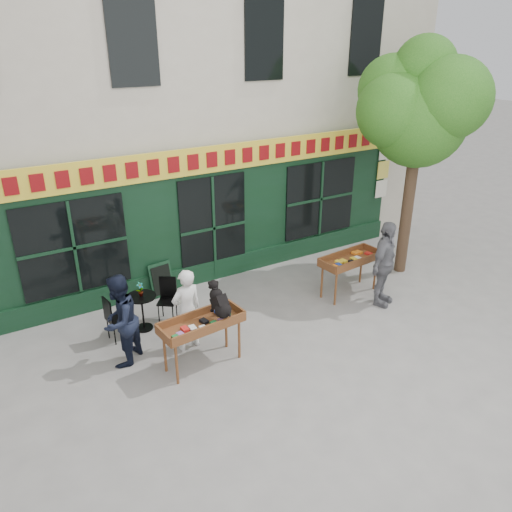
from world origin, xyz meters
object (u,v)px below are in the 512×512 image
at_px(dog, 220,299).
at_px(book_cart_right, 350,261).
at_px(woman, 187,310).
at_px(bistro_table, 142,306).
at_px(man_left, 120,321).
at_px(book_cart_center, 202,326).
at_px(man_right, 384,264).

height_order(dog, book_cart_right, dog).
distance_m(woman, bistro_table, 1.23).
height_order(bistro_table, man_left, man_left).
height_order(dog, bistro_table, dog).
xyz_separation_m(book_cart_center, man_right, (4.40, -0.01, 0.15)).
bearing_deg(dog, man_left, 145.48).
relative_size(book_cart_center, book_cart_right, 1.00).
distance_m(man_right, bistro_table, 5.24).
bearing_deg(dog, book_cart_center, 166.70).
relative_size(man_right, man_left, 1.11).
relative_size(book_cart_center, dog, 2.58).
distance_m(man_right, man_left, 5.68).
height_order(book_cart_right, bistro_table, book_cart_right).
distance_m(book_cart_center, man_left, 1.48).
distance_m(woman, man_right, 4.45).
height_order(man_right, man_left, man_right).
relative_size(man_right, bistro_table, 2.56).
height_order(dog, man_left, man_left).
relative_size(woman, man_left, 0.94).
height_order(book_cart_center, man_right, man_right).
bearing_deg(dog, book_cart_right, 6.74).
bearing_deg(book_cart_right, book_cart_center, -175.13).
xyz_separation_m(book_cart_center, woman, (-0.00, 0.65, 0.00)).
bearing_deg(man_left, book_cart_center, 102.33).
bearing_deg(bistro_table, man_left, -127.87).
bearing_deg(man_left, book_cart_right, 135.67).
bearing_deg(woman, man_right, 166.32).
distance_m(woman, man_left, 1.23).
height_order(book_cart_right, man_right, man_right).
bearing_deg(book_cart_center, woman, 84.83).
bearing_deg(book_cart_center, man_left, 140.51).
distance_m(book_cart_right, bistro_table, 4.73).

